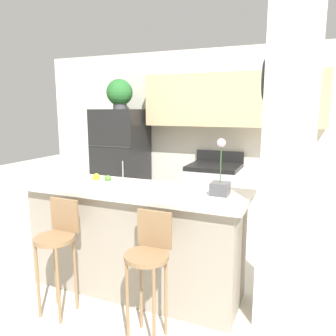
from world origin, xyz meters
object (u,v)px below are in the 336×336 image
refrigerator (121,163)px  potted_plant_on_fridge (120,93)px  stove_range (214,196)px  fruit_bowl (102,182)px  bar_stool_left (58,241)px  bar_stool_right (149,258)px  orchid_vase (220,183)px  trash_bin (148,211)px

refrigerator → potted_plant_on_fridge: bearing=117.7°
stove_range → potted_plant_on_fridge: 2.09m
potted_plant_on_fridge → refrigerator: bearing=-62.3°
refrigerator → fruit_bowl: size_ratio=6.03×
stove_range → bar_stool_left: stove_range is taller
refrigerator → bar_stool_right: 2.96m
bar_stool_right → fruit_bowl: fruit_bowl is taller
stove_range → orchid_vase: size_ratio=2.28×
orchid_vase → refrigerator: bearing=138.2°
refrigerator → potted_plant_on_fridge: 1.08m
potted_plant_on_fridge → stove_range: bearing=1.0°
refrigerator → bar_stool_right: (1.67, -2.44, -0.21)m
fruit_bowl → orchid_vase: bearing=5.0°
bar_stool_right → bar_stool_left: bearing=180.0°
orchid_vase → trash_bin: size_ratio=1.23×
refrigerator → bar_stool_left: size_ratio=1.75×
refrigerator → fruit_bowl: refrigerator is taller
potted_plant_on_fridge → orchid_vase: 2.85m
bar_stool_left → potted_plant_on_fridge: bearing=109.1°
refrigerator → stove_range: (1.50, 0.03, -0.38)m
stove_range → potted_plant_on_fridge: size_ratio=2.37×
bar_stool_left → potted_plant_on_fridge: (-0.84, 2.44, 1.29)m
stove_range → fruit_bowl: bearing=-106.2°
potted_plant_on_fridge → fruit_bowl: potted_plant_on_fridge is taller
bar_stool_right → fruit_bowl: 0.98m
orchid_vase → trash_bin: 2.32m
orchid_vase → bar_stool_right: bearing=-120.1°
refrigerator → bar_stool_right: size_ratio=1.75×
orchid_vase → fruit_bowl: 1.10m
stove_range → refrigerator: bearing=-179.0°
bar_stool_left → bar_stool_right: (0.83, 0.00, 0.00)m
stove_range → trash_bin: bearing=-163.6°
bar_stool_right → orchid_vase: bearing=59.9°
bar_stool_left → bar_stool_right: size_ratio=1.00×
stove_range → potted_plant_on_fridge: (-1.50, -0.03, 1.46)m
stove_range → orchid_vase: orchid_vase is taller
potted_plant_on_fridge → trash_bin: bearing=-22.4°
bar_stool_left → orchid_vase: bearing=27.5°
fruit_bowl → stove_range: bearing=73.8°
refrigerator → stove_range: refrigerator is taller
bar_stool_left → potted_plant_on_fridge: size_ratio=2.12×
bar_stool_right → fruit_bowl: (-0.74, 0.52, 0.39)m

